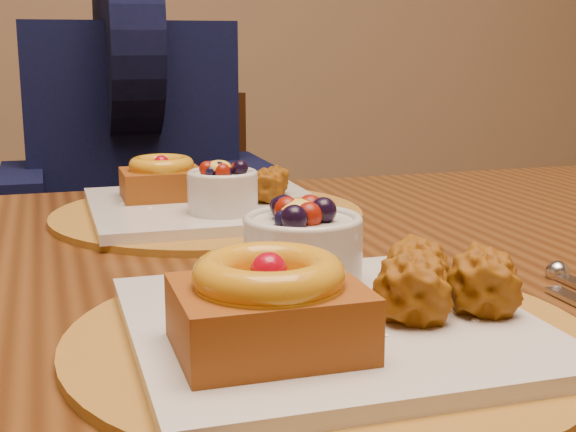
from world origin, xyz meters
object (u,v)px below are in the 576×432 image
object	(u,v)px
place_setting_far	(207,201)
diner	(129,116)
place_setting_near	(323,304)
dining_table	(254,338)
chair_far	(186,295)

from	to	relation	value
place_setting_far	diner	xyz separation A→B (m)	(-0.03, 0.61, 0.05)
place_setting_near	diner	world-z (taller)	diner
diner	dining_table	bearing A→B (deg)	-110.70
diner	place_setting_far	bearing A→B (deg)	-110.19
place_setting_far	chair_far	distance (m)	0.64
place_setting_far	chair_far	size ratio (longest dim) A/B	0.44
place_setting_near	diner	bearing A→B (deg)	91.38
place_setting_far	dining_table	bearing A→B (deg)	-89.46
place_setting_far	chair_far	world-z (taller)	chair_far
chair_far	place_setting_far	bearing A→B (deg)	-114.58
place_setting_far	place_setting_near	bearing A→B (deg)	-90.18
place_setting_far	diner	distance (m)	0.61
place_setting_near	chair_far	xyz separation A→B (m)	(0.07, 0.99, -0.31)
dining_table	diner	size ratio (longest dim) A/B	2.06
place_setting_near	place_setting_far	size ratio (longest dim) A/B	1.00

